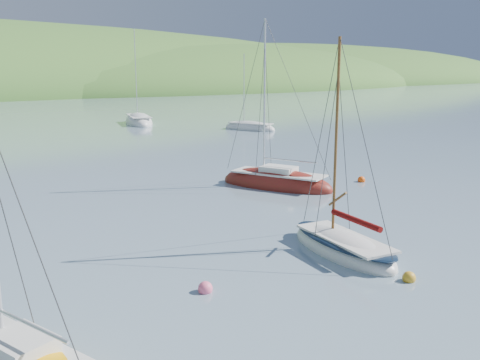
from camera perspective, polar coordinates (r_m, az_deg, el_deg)
ground at (r=20.60m, az=15.36°, el=-9.60°), size 700.00×700.00×0.00m
daysailer_white at (r=22.38m, az=10.93°, el=-7.06°), size 3.26×6.30×9.22m
sloop_red at (r=33.90m, az=3.90°, el=-0.38°), size 5.25×8.00×11.22m
distant_sloop_b at (r=73.64m, az=-10.74°, el=6.07°), size 6.22×10.06×13.54m
distant_sloop_d at (r=65.41m, az=1.04°, el=5.53°), size 4.64×7.35×9.90m
mooring_buoys at (r=24.85m, az=9.82°, el=-5.32°), size 18.61×12.62×0.50m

